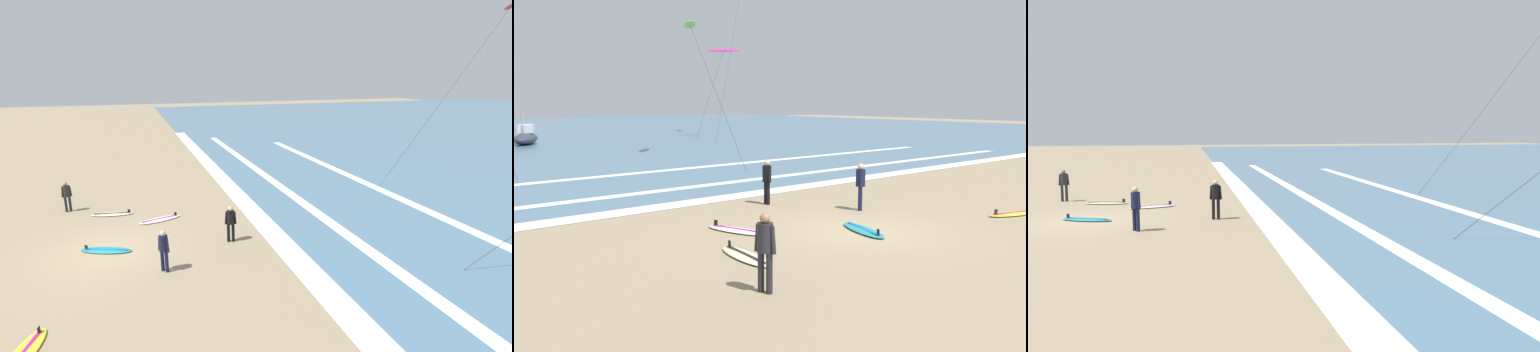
{
  "view_description": "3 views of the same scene",
  "coord_description": "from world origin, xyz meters",
  "views": [
    {
      "loc": [
        14.9,
        1.28,
        6.93
      ],
      "look_at": [
        -0.58,
        6.55,
        2.45
      ],
      "focal_mm": 26.01,
      "sensor_mm": 36.0,
      "label": 1
    },
    {
      "loc": [
        -12.69,
        -10.37,
        3.81
      ],
      "look_at": [
        -0.48,
        3.46,
        1.29
      ],
      "focal_mm": 40.4,
      "sensor_mm": 36.0,
      "label": 2
    },
    {
      "loc": [
        20.14,
        3.81,
        3.72
      ],
      "look_at": [
        1.46,
        7.61,
        1.77
      ],
      "focal_mm": 34.12,
      "sensor_mm": 36.0,
      "label": 3
    }
  ],
  "objects": [
    {
      "name": "offshore_boat",
      "position": [
        3.53,
        38.42,
        0.55
      ],
      "size": [
        3.95,
        5.39,
        2.7
      ],
      "color": "#2D3342",
      "rests_on": "ground"
    },
    {
      "name": "wave_foam_outer_break",
      "position": [
        1.83,
        15.7,
        0.01
      ],
      "size": [
        45.5,
        0.65,
        0.01
      ],
      "primitive_type": "cube",
      "color": "white",
      "rests_on": "ocean_surface"
    },
    {
      "name": "ground_plane",
      "position": [
        0.0,
        0.0,
        0.0
      ],
      "size": [
        160.0,
        160.0,
        0.0
      ],
      "primitive_type": "plane",
      "color": "#937F60"
    },
    {
      "name": "kite_magenta_mid_center",
      "position": [
        20.72,
        34.14,
        8.2
      ],
      "size": [
        4.41,
        2.77,
        8.45
      ],
      "color": "#CC2384",
      "rests_on": "ground"
    },
    {
      "name": "surfboard_foreground_flat",
      "position": [
        -2.74,
        2.28,
        0.05
      ],
      "size": [
        1.12,
        2.18,
        0.25
      ],
      "color": "silver",
      "rests_on": "ground"
    },
    {
      "name": "surfboard_right_spare",
      "position": [
        -0.04,
        -0.07,
        0.05
      ],
      "size": [
        1.32,
        2.17,
        0.25
      ],
      "color": "teal",
      "rests_on": "ground"
    },
    {
      "name": "wave_foam_shoreline",
      "position": [
        -1.88,
        6.98,
        0.01
      ],
      "size": [
        58.17,
        1.08,
        0.01
      ],
      "primitive_type": "cube",
      "color": "white",
      "rests_on": "ocean_surface"
    },
    {
      "name": "surfer_left_far",
      "position": [
        -5.55,
        -2.14,
        0.96
      ],
      "size": [
        0.32,
        0.51,
        1.6
      ],
      "color": "#232328",
      "rests_on": "ground"
    },
    {
      "name": "surfer_background_far",
      "position": [
        0.7,
        4.97,
        0.96
      ],
      "size": [
        0.32,
        0.51,
        1.6
      ],
      "color": "black",
      "rests_on": "ground"
    },
    {
      "name": "surfboard_near_water",
      "position": [
        -4.28,
        0.05,
        0.05
      ],
      "size": [
        0.95,
        2.17,
        0.25
      ],
      "color": "beige",
      "rests_on": "ground"
    },
    {
      "name": "kite_lime_low_near",
      "position": [
        8.76,
        21.77,
        8.44
      ],
      "size": [
        4.24,
        10.92,
        8.71
      ],
      "color": "#70C628",
      "rests_on": "ground"
    },
    {
      "name": "wave_foam_mid_break",
      "position": [
        0.09,
        10.06,
        0.01
      ],
      "size": [
        52.42,
        0.61,
        0.01
      ],
      "primitive_type": "cube",
      "color": "white",
      "rests_on": "ocean_surface"
    },
    {
      "name": "surfboard_left_pile",
      "position": [
        5.53,
        -1.82,
        0.05
      ],
      "size": [
        2.18,
        1.19,
        0.25
      ],
      "color": "yellow",
      "rests_on": "ground"
    },
    {
      "name": "surfer_right_near",
      "position": [
        2.36,
        2.05,
        0.96
      ],
      "size": [
        0.43,
        0.41,
        1.6
      ],
      "color": "#141938",
      "rests_on": "ground"
    }
  ]
}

